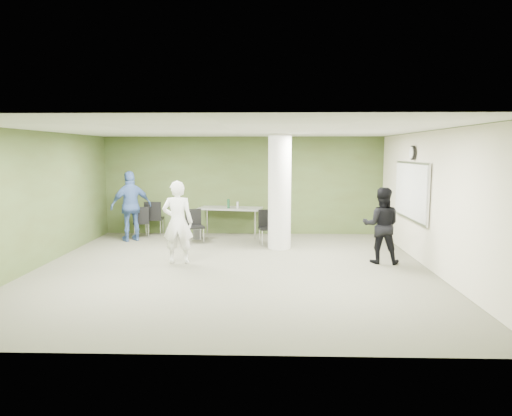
{
  "coord_description": "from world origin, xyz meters",
  "views": [
    {
      "loc": [
        0.75,
        -9.08,
        2.38
      ],
      "look_at": [
        0.45,
        1.0,
        1.12
      ],
      "focal_mm": 32.0,
      "sensor_mm": 36.0,
      "label": 1
    }
  ],
  "objects_px": {
    "man_black": "(381,225)",
    "woman_white": "(178,222)",
    "folding_table": "(230,209)",
    "man_blue": "(131,206)",
    "chair_back_left": "(141,220)"
  },
  "relations": [
    {
      "from": "folding_table",
      "to": "man_black",
      "type": "distance_m",
      "value": 4.58
    },
    {
      "from": "chair_back_left",
      "to": "man_black",
      "type": "relative_size",
      "value": 0.54
    },
    {
      "from": "folding_table",
      "to": "woman_white",
      "type": "bearing_deg",
      "value": -95.26
    },
    {
      "from": "folding_table",
      "to": "chair_back_left",
      "type": "relative_size",
      "value": 2.08
    },
    {
      "from": "man_black",
      "to": "man_blue",
      "type": "distance_m",
      "value": 6.47
    },
    {
      "from": "man_black",
      "to": "woman_white",
      "type": "bearing_deg",
      "value": 13.23
    },
    {
      "from": "folding_table",
      "to": "man_blue",
      "type": "bearing_deg",
      "value": -154.7
    },
    {
      "from": "folding_table",
      "to": "man_blue",
      "type": "relative_size",
      "value": 0.98
    },
    {
      "from": "chair_back_left",
      "to": "woman_white",
      "type": "distance_m",
      "value": 3.21
    },
    {
      "from": "chair_back_left",
      "to": "woman_white",
      "type": "xyz_separation_m",
      "value": [
        1.58,
        -2.77,
        0.37
      ]
    },
    {
      "from": "chair_back_left",
      "to": "woman_white",
      "type": "relative_size",
      "value": 0.5
    },
    {
      "from": "folding_table",
      "to": "chair_back_left",
      "type": "height_order",
      "value": "folding_table"
    },
    {
      "from": "folding_table",
      "to": "woman_white",
      "type": "xyz_separation_m",
      "value": [
        -0.85,
        -3.12,
        0.12
      ]
    },
    {
      "from": "woman_white",
      "to": "man_black",
      "type": "height_order",
      "value": "woman_white"
    },
    {
      "from": "chair_back_left",
      "to": "man_black",
      "type": "bearing_deg",
      "value": 139.92
    }
  ]
}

